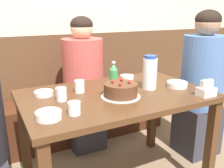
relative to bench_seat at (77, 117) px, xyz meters
The scene contains 16 objects.
back_wall 1.05m from the bench_seat, 90.00° to the left, with size 4.80×0.04×2.50m.
bench_seat is the anchor object (origin of this frame).
dining_table 0.92m from the bench_seat, 90.00° to the right, with size 1.23×0.78×0.72m.
birthday_cake 1.06m from the bench_seat, 90.63° to the right, with size 0.25×0.25×0.11m.
water_pitcher 1.08m from the bench_seat, 73.43° to the right, with size 0.10×0.10×0.24m.
soju_bottle 0.90m from the bench_seat, 84.76° to the right, with size 0.06×0.06×0.18m.
napkin_holder 1.36m from the bench_seat, 66.97° to the right, with size 0.11×0.08×0.11m.
bowl_soup_white 0.83m from the bench_seat, 70.23° to the right, with size 0.10×0.10×0.04m.
bowl_rice_small 1.14m from the bench_seat, 63.53° to the right, with size 0.14×0.14×0.04m.
bowl_side_dish 1.26m from the bench_seat, 115.64° to the right, with size 0.13×0.13×0.04m.
bowl_sauce_shallow 0.94m from the bench_seat, 123.53° to the right, with size 0.12×0.12×0.03m.
glass_water_tall 1.04m from the bench_seat, 114.18° to the right, with size 0.07×0.07×0.08m.
glass_tumbler_short 0.91m from the bench_seat, 106.50° to the right, with size 0.07×0.07×0.08m.
glass_shot_small 1.23m from the bench_seat, 109.20° to the right, with size 0.07×0.07×0.07m.
person_teal_shirt 0.41m from the bench_seat, 84.36° to the right, with size 0.36×0.36×1.21m.
person_grey_tee 1.22m from the bench_seat, 40.56° to the right, with size 0.35×0.35×1.26m.
Camera 1 is at (-0.75, -1.38, 1.25)m, focal length 40.00 mm.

